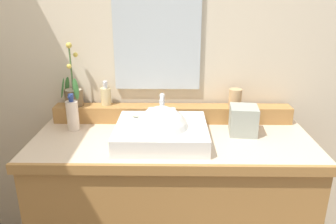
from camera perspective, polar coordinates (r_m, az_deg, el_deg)
name	(u,v)px	position (r m, az deg, el deg)	size (l,w,h in m)	color
wall_back	(173,44)	(1.84, 0.83, 11.66)	(2.99, 0.20, 2.45)	beige
vanity_cabinet	(172,211)	(1.78, 0.69, -16.74)	(1.33, 0.56, 0.84)	#A9753D
back_ledge	(172,114)	(1.76, 0.77, -0.28)	(1.25, 0.10, 0.09)	#A9753D
sink_basin	(161,133)	(1.52, -1.18, -3.75)	(0.42, 0.38, 0.29)	white
soap_bar	(138,114)	(1.61, -5.15, -0.42)	(0.07, 0.04, 0.02)	silver
potted_plant	(73,94)	(1.80, -16.10, 3.10)	(0.11, 0.11, 0.33)	brown
soap_dispenser	(106,95)	(1.78, -10.74, 2.84)	(0.05, 0.06, 0.13)	#D2BE88
tumbler_cup	(235,98)	(1.75, 11.57, 2.39)	(0.07, 0.07, 0.10)	tan
lotion_bottle	(73,115)	(1.70, -16.24, -0.46)	(0.06, 0.06, 0.19)	beige
tissue_box	(243,120)	(1.63, 12.92, -1.40)	(0.13, 0.13, 0.14)	#989F92
mirror	(157,36)	(1.72, -1.94, 13.08)	(0.45, 0.02, 0.56)	silver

